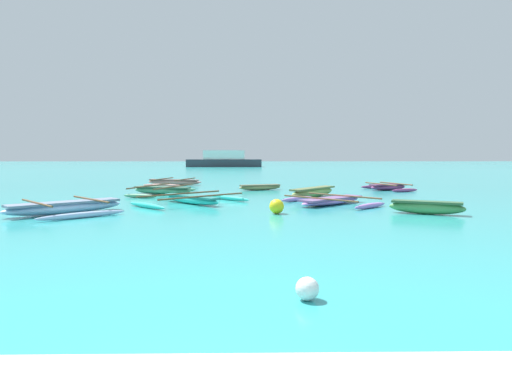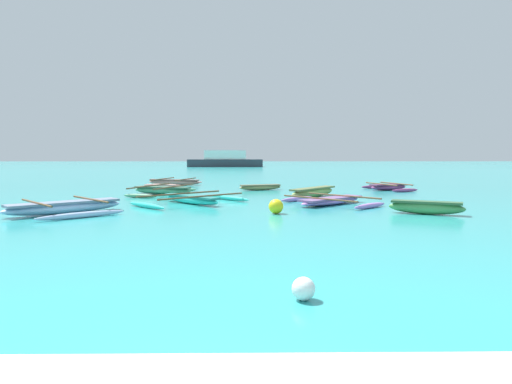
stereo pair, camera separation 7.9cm
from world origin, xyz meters
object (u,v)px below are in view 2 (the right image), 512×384
object	(u,v)px
moored_boat_1	(260,187)
moored_boat_6	(388,187)
moored_boat_4	(331,201)
moored_boat_3	(64,207)
moored_boat_5	(426,207)
moored_boat_7	(162,190)
moored_boat_2	(174,182)
distant_ferry	(225,160)
moored_boat_0	(191,199)
moored_boat_8	(313,192)
mooring_buoy_0	(303,289)
mooring_buoy_1	(276,206)

from	to	relation	value
moored_boat_1	moored_boat_6	xyz separation A→B (m)	(7.43, -0.08, 0.01)
moored_boat_4	moored_boat_6	xyz separation A→B (m)	(4.65, 7.39, 0.03)
moored_boat_1	moored_boat_3	size ratio (longest dim) A/B	0.58
moored_boat_5	moored_boat_7	distance (m)	13.34
moored_boat_2	distant_ferry	distance (m)	42.03
moored_boat_0	moored_boat_8	bearing A→B (deg)	74.04
moored_boat_3	moored_boat_2	bearing A→B (deg)	42.56
moored_boat_3	moored_boat_8	size ratio (longest dim) A/B	1.37
moored_boat_5	moored_boat_7	world-z (taller)	moored_boat_5
mooring_buoy_0	moored_boat_0	bearing A→B (deg)	104.32
mooring_buoy_1	mooring_buoy_0	bearing A→B (deg)	-90.89
moored_boat_5	mooring_buoy_1	world-z (taller)	mooring_buoy_1
moored_boat_3	moored_boat_0	bearing A→B (deg)	-4.86
moored_boat_2	moored_boat_5	world-z (taller)	moored_boat_5
distant_ferry	moored_boat_4	bearing A→B (deg)	-82.29
moored_boat_5	mooring_buoy_1	xyz separation A→B (m)	(-5.24, 0.18, 0.01)
moored_boat_5	mooring_buoy_0	size ratio (longest dim) A/B	7.33
moored_boat_8	moored_boat_3	bearing A→B (deg)	160.33
moored_boat_6	moored_boat_7	world-z (taller)	moored_boat_7
moored_boat_3	moored_boat_4	xyz separation A→B (m)	(9.95, 2.74, -0.06)
mooring_buoy_1	moored_boat_7	bearing A→B (deg)	125.17
mooring_buoy_1	distant_ferry	world-z (taller)	distant_ferry
moored_boat_2	mooring_buoy_1	bearing A→B (deg)	-52.91
moored_boat_3	mooring_buoy_0	bearing A→B (deg)	-94.54
moored_boat_8	mooring_buoy_1	xyz separation A→B (m)	(-2.15, -6.10, 0.00)
mooring_buoy_1	moored_boat_0	bearing A→B (deg)	136.42
moored_boat_7	moored_boat_1	bearing A→B (deg)	46.45
moored_boat_8	moored_boat_2	bearing A→B (deg)	81.92
moored_boat_0	moored_boat_1	xyz separation A→B (m)	(3.08, 7.15, -0.01)
moored_boat_1	moored_boat_5	xyz separation A→B (m)	(5.56, -10.56, 0.07)
moored_boat_2	moored_boat_4	distance (m)	14.62
moored_boat_0	mooring_buoy_1	xyz separation A→B (m)	(3.40, -3.23, 0.07)
moored_boat_1	moored_boat_2	size ratio (longest dim) A/B	0.60
moored_boat_3	moored_boat_7	bearing A→B (deg)	33.41
distant_ferry	moored_boat_2	bearing A→B (deg)	-91.62
moored_boat_1	moored_boat_6	distance (m)	7.43
moored_boat_2	moored_boat_8	xyz separation A→B (m)	(8.18, -8.71, 0.06)
moored_boat_7	mooring_buoy_0	xyz separation A→B (m)	(5.32, -17.25, -0.05)
moored_boat_7	distant_ferry	xyz separation A→B (m)	(0.63, 49.04, 0.84)
moored_boat_6	moored_boat_2	bearing A→B (deg)	140.20
moored_boat_7	mooring_buoy_1	world-z (taller)	mooring_buoy_1
moored_boat_3	moored_boat_5	distance (m)	12.73
moored_boat_4	moored_boat_1	bearing A→B (deg)	67.02
moored_boat_4	moored_boat_5	size ratio (longest dim) A/B	1.71
moored_boat_8	mooring_buoy_0	xyz separation A→B (m)	(-2.30, -15.59, -0.09)
mooring_buoy_0	mooring_buoy_1	xyz separation A→B (m)	(0.15, 9.49, 0.09)
moored_boat_1	mooring_buoy_0	xyz separation A→B (m)	(0.17, -19.87, -0.01)
distant_ferry	moored_boat_6	bearing A→B (deg)	-75.59
moored_boat_0	moored_boat_7	bearing A→B (deg)	161.34
moored_boat_7	mooring_buoy_0	world-z (taller)	moored_boat_7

